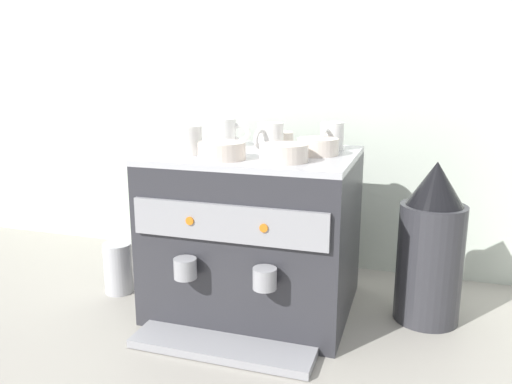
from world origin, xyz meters
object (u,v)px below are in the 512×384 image
(ceramic_cup_1, at_px, (270,137))
(ceramic_bowl_1, at_px, (284,153))
(ceramic_bowl_0, at_px, (222,151))
(coffee_grinder, at_px, (431,247))
(milk_pitcher, at_px, (118,268))
(ceramic_cup_0, at_px, (331,136))
(ceramic_bowl_3, at_px, (318,147))
(ceramic_cup_2, at_px, (186,140))
(ceramic_bowl_2, at_px, (276,139))
(espresso_machine, at_px, (255,232))
(ceramic_cup_3, at_px, (224,132))

(ceramic_cup_1, bearing_deg, ceramic_bowl_1, -61.39)
(ceramic_bowl_0, height_order, coffee_grinder, ceramic_bowl_0)
(ceramic_cup_1, xyz_separation_m, milk_pitcher, (-0.45, -0.07, -0.41))
(ceramic_cup_0, bearing_deg, ceramic_bowl_3, -101.97)
(ceramic_cup_2, bearing_deg, milk_pitcher, 171.44)
(ceramic_bowl_0, bearing_deg, coffee_grinder, 20.07)
(ceramic_cup_0, bearing_deg, ceramic_bowl_1, -109.61)
(ceramic_bowl_2, bearing_deg, ceramic_cup_0, -9.32)
(ceramic_cup_0, relative_size, ceramic_cup_2, 0.91)
(espresso_machine, relative_size, ceramic_bowl_1, 4.57)
(ceramic_cup_3, height_order, ceramic_bowl_1, ceramic_cup_3)
(ceramic_bowl_0, height_order, milk_pitcher, ceramic_bowl_0)
(ceramic_bowl_1, height_order, ceramic_bowl_2, same)
(ceramic_cup_2, distance_m, ceramic_cup_3, 0.17)
(ceramic_bowl_3, bearing_deg, ceramic_cup_0, 78.03)
(espresso_machine, bearing_deg, milk_pitcher, -174.70)
(ceramic_cup_1, relative_size, milk_pitcher, 0.72)
(coffee_grinder, bearing_deg, ceramic_bowl_1, -154.25)
(ceramic_cup_0, distance_m, ceramic_bowl_3, 0.10)
(ceramic_bowl_2, bearing_deg, milk_pitcher, -158.42)
(ceramic_cup_3, height_order, milk_pitcher, ceramic_cup_3)
(ceramic_bowl_3, xyz_separation_m, milk_pitcher, (-0.59, -0.06, -0.39))
(espresso_machine, relative_size, ceramic_bowl_3, 4.96)
(ceramic_cup_3, relative_size, coffee_grinder, 0.28)
(ceramic_bowl_3, distance_m, coffee_grinder, 0.40)
(ceramic_cup_3, distance_m, ceramic_bowl_1, 0.31)
(ceramic_cup_0, height_order, ceramic_bowl_0, ceramic_cup_0)
(ceramic_cup_3, xyz_separation_m, ceramic_bowl_2, (0.15, 0.05, -0.02))
(ceramic_cup_0, bearing_deg, ceramic_cup_3, -176.64)
(ceramic_bowl_1, bearing_deg, ceramic_cup_3, 139.36)
(ceramic_bowl_2, bearing_deg, coffee_grinder, -9.30)
(ceramic_cup_2, height_order, coffee_grinder, ceramic_cup_2)
(ceramic_bowl_0, relative_size, coffee_grinder, 0.27)
(ceramic_cup_0, bearing_deg, ceramic_bowl_2, 170.68)
(ceramic_bowl_3, bearing_deg, ceramic_cup_1, 172.61)
(ceramic_cup_1, distance_m, ceramic_cup_3, 0.17)
(ceramic_cup_2, xyz_separation_m, ceramic_bowl_1, (0.27, -0.03, -0.02))
(coffee_grinder, height_order, milk_pitcher, coffee_grinder)
(ceramic_cup_1, distance_m, coffee_grinder, 0.52)
(ceramic_bowl_1, bearing_deg, ceramic_cup_1, 118.61)
(ceramic_cup_1, height_order, ceramic_bowl_2, ceramic_cup_1)
(ceramic_cup_1, distance_m, ceramic_bowl_3, 0.14)
(ceramic_bowl_2, bearing_deg, ceramic_cup_2, -130.84)
(espresso_machine, height_order, ceramic_cup_3, ceramic_cup_3)
(ceramic_cup_1, bearing_deg, ceramic_bowl_0, -115.96)
(espresso_machine, relative_size, ceramic_cup_2, 4.77)
(espresso_machine, height_order, ceramic_bowl_0, ceramic_bowl_0)
(ceramic_cup_0, distance_m, ceramic_bowl_0, 0.33)
(ceramic_cup_1, distance_m, milk_pitcher, 0.61)
(coffee_grinder, relative_size, milk_pitcher, 2.82)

